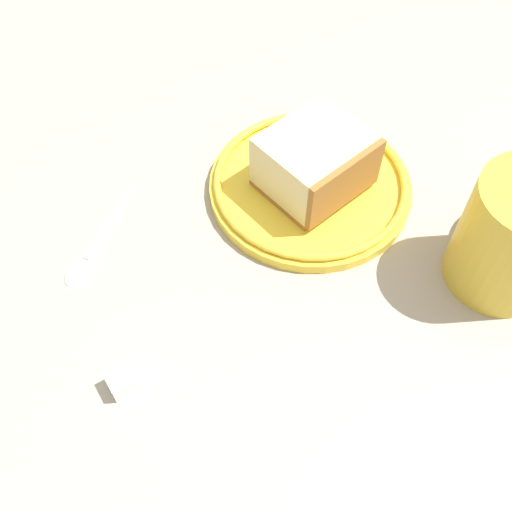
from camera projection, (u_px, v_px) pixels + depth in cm
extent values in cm
cube|color=tan|center=(283.00, 259.00, 54.59)|extent=(110.71, 110.71, 2.73)
cylinder|color=yellow|center=(310.00, 187.00, 57.00)|extent=(18.98, 18.98, 1.07)
torus|color=yellow|center=(311.00, 180.00, 56.27)|extent=(18.18, 18.18, 0.71)
cube|color=#9E662D|center=(311.00, 181.00, 56.32)|extent=(11.04, 10.37, 0.60)
cube|color=beige|center=(313.00, 159.00, 53.93)|extent=(11.04, 10.37, 5.19)
cube|color=#9E662D|center=(345.00, 184.00, 52.23)|extent=(8.19, 4.23, 5.19)
ellipsoid|color=silver|center=(77.00, 271.00, 51.78)|extent=(3.38, 3.60, 0.80)
cylinder|color=silver|center=(109.00, 220.00, 55.11)|extent=(5.67, 7.55, 0.50)
cube|color=white|center=(121.00, 383.00, 45.44)|extent=(2.24, 2.24, 1.81)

